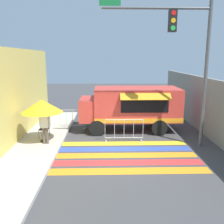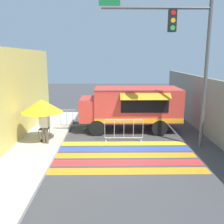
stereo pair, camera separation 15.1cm
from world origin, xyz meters
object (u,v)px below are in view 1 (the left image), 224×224
Objects in this scene: traffic_signal_pole at (187,49)px; barricade_front at (124,131)px; food_truck at (129,105)px; vendor_person at (45,124)px; patio_umbrella at (42,106)px; barricade_side at (73,120)px; folding_chair at (44,127)px.

barricade_front is (-2.65, 0.72, -3.91)m from traffic_signal_pole.
traffic_signal_pole is 3.46× the size of barricade_front.
food_truck reaches higher than vendor_person.
traffic_signal_pole is 7.05m from patio_umbrella.
patio_umbrella is 1.36× the size of barricade_side.
food_truck reaches higher than barricade_side.
traffic_signal_pole is 3.97× the size of vendor_person.
patio_umbrella is 1.08× the size of barricade_front.
folding_chair is at bearing -159.25° from food_truck.
patio_umbrella is at bearing -73.56° from folding_chair.
food_truck is 0.85× the size of traffic_signal_pole.
patio_umbrella is 2.28× the size of folding_chair.
vendor_person reaches higher than barricade_front.
barricade_front is at bearing 3.68° from patio_umbrella.
patio_umbrella is 0.87m from vendor_person.
traffic_signal_pole is at bearing -12.18° from vendor_person.
vendor_person reaches higher than barricade_side.
traffic_signal_pole is at bearing -15.32° from barricade_front.
folding_chair is 0.54× the size of vendor_person.
vendor_person is at bearing -106.95° from barricade_side.
patio_umbrella is at bearing -151.45° from food_truck.
food_truck is 2.71× the size of patio_umbrella.
patio_umbrella reaches higher than barricade_front.
traffic_signal_pole is at bearing -51.93° from food_truck.
barricade_side is at bearing 66.15° from folding_chair.
food_truck is at bearing 21.87° from vendor_person.
vendor_person is at bearing -61.89° from patio_umbrella.
patio_umbrella is at bearing 107.54° from vendor_person.
food_truck is at bearing 28.55° from patio_umbrella.
barricade_side is (-2.84, 2.39, -0.01)m from barricade_front.
food_truck is 4.81m from folding_chair.
barricade_side is at bearing 175.03° from food_truck.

